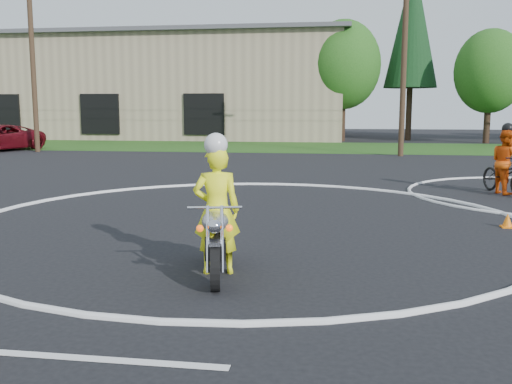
# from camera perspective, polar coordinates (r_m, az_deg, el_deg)

# --- Properties ---
(ground) EXTENTS (120.00, 120.00, 0.00)m
(ground) POSITION_cam_1_polar(r_m,az_deg,el_deg) (9.52, -3.90, -6.48)
(ground) COLOR black
(ground) RESTS_ON ground
(grass_strip) EXTENTS (120.00, 10.00, 0.02)m
(grass_strip) POSITION_cam_1_polar(r_m,az_deg,el_deg) (36.12, 5.38, 4.49)
(grass_strip) COLOR #1E4714
(grass_strip) RESTS_ON ground
(course_markings) EXTENTS (19.05, 19.05, 0.12)m
(course_markings) POSITION_cam_1_polar(r_m,az_deg,el_deg) (13.56, 9.13, -2.05)
(course_markings) COLOR silver
(course_markings) RESTS_ON ground
(primary_motorcycle) EXTENTS (0.76, 2.12, 1.13)m
(primary_motorcycle) POSITION_cam_1_polar(r_m,az_deg,el_deg) (8.36, -4.06, -4.72)
(primary_motorcycle) COLOR black
(primary_motorcycle) RESTS_ON ground
(rider_primary_grp) EXTENTS (0.77, 0.59, 2.09)m
(rider_primary_grp) POSITION_cam_1_polar(r_m,az_deg,el_deg) (8.40, -3.96, -1.44)
(rider_primary_grp) COLOR #F8FF1A
(rider_primary_grp) RESTS_ON ground
(rider_second_grp) EXTENTS (1.35, 2.24, 2.03)m
(rider_second_grp) POSITION_cam_1_polar(r_m,az_deg,el_deg) (17.76, 23.65, 2.11)
(rider_second_grp) COLOR black
(rider_second_grp) RESTS_ON ground
(traffic_cones) EXTENTS (20.16, 15.44, 0.30)m
(traffic_cones) POSITION_cam_1_polar(r_m,az_deg,el_deg) (13.23, 23.45, -2.34)
(traffic_cones) COLOR orange
(traffic_cones) RESTS_ON ground
(warehouse) EXTENTS (41.00, 17.00, 8.30)m
(warehouse) POSITION_cam_1_polar(r_m,az_deg,el_deg) (52.93, -13.86, 10.01)
(warehouse) COLOR tan
(warehouse) RESTS_ON ground
(utility_poles) EXTENTS (41.60, 1.12, 10.00)m
(utility_poles) POSITION_cam_1_polar(r_m,az_deg,el_deg) (30.26, 14.61, 13.35)
(utility_poles) COLOR #473321
(utility_poles) RESTS_ON ground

